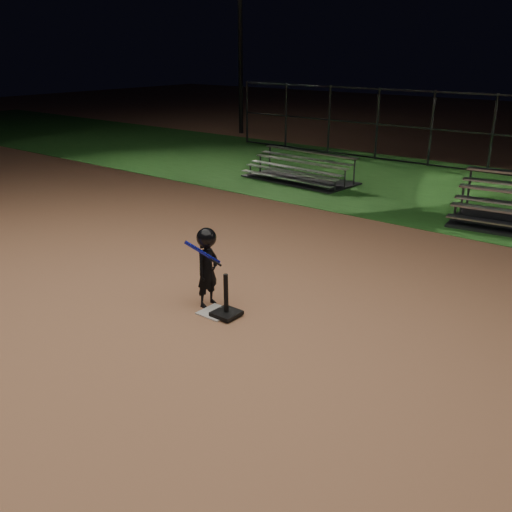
{
  "coord_description": "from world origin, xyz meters",
  "views": [
    {
      "loc": [
        5.39,
        -5.79,
        3.87
      ],
      "look_at": [
        0.0,
        1.0,
        0.65
      ],
      "focal_mm": 39.81,
      "sensor_mm": 36.0,
      "label": 1
    }
  ],
  "objects_px": {
    "child_batter": "(207,265)",
    "light_pole_left": "(239,20)",
    "batting_tee": "(226,308)",
    "home_plate": "(216,312)",
    "bleacher_left": "(299,175)"
  },
  "relations": [
    {
      "from": "batting_tee",
      "to": "light_pole_left",
      "type": "xyz_separation_m",
      "value": [
        -12.21,
        14.93,
        4.81
      ]
    },
    {
      "from": "child_batter",
      "to": "light_pole_left",
      "type": "xyz_separation_m",
      "value": [
        -11.71,
        14.79,
        4.27
      ]
    },
    {
      "from": "child_batter",
      "to": "light_pole_left",
      "type": "height_order",
      "value": "light_pole_left"
    },
    {
      "from": "home_plate",
      "to": "bleacher_left",
      "type": "distance_m",
      "value": 9.35
    },
    {
      "from": "home_plate",
      "to": "bleacher_left",
      "type": "bearing_deg",
      "value": 116.44
    },
    {
      "from": "batting_tee",
      "to": "light_pole_left",
      "type": "height_order",
      "value": "light_pole_left"
    },
    {
      "from": "home_plate",
      "to": "batting_tee",
      "type": "bearing_deg",
      "value": 3.79
    },
    {
      "from": "child_batter",
      "to": "light_pole_left",
      "type": "distance_m",
      "value": 19.34
    },
    {
      "from": "home_plate",
      "to": "light_pole_left",
      "type": "bearing_deg",
      "value": 128.77
    },
    {
      "from": "batting_tee",
      "to": "home_plate",
      "type": "bearing_deg",
      "value": -176.21
    },
    {
      "from": "child_batter",
      "to": "light_pole_left",
      "type": "relative_size",
      "value": 0.15
    },
    {
      "from": "home_plate",
      "to": "batting_tee",
      "type": "distance_m",
      "value": 0.24
    },
    {
      "from": "child_batter",
      "to": "home_plate",
      "type": "bearing_deg",
      "value": -116.79
    },
    {
      "from": "batting_tee",
      "to": "child_batter",
      "type": "height_order",
      "value": "child_batter"
    },
    {
      "from": "bleacher_left",
      "to": "light_pole_left",
      "type": "xyz_separation_m",
      "value": [
        -7.84,
        6.57,
        4.77
      ]
    }
  ]
}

